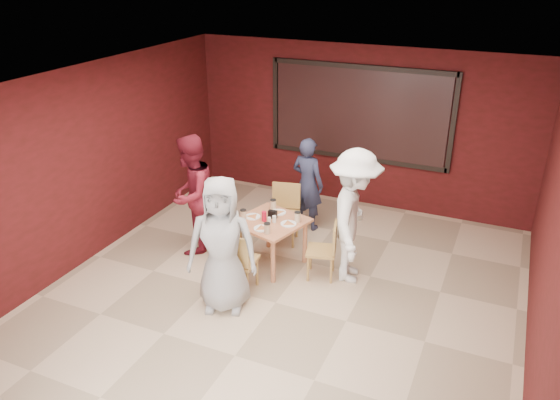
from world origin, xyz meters
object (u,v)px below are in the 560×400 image
at_px(diner_right, 354,217).
at_px(dining_table, 270,225).
at_px(diner_left, 191,195).
at_px(chair_left, 223,227).
at_px(diner_front, 222,245).
at_px(chair_front, 237,260).
at_px(chair_right, 326,248).
at_px(chair_back, 285,209).
at_px(diner_back, 308,184).

bearing_deg(diner_right, dining_table, 84.42).
xyz_separation_m(dining_table, diner_left, (-1.25, -0.07, 0.28)).
height_order(diner_left, diner_right, diner_right).
distance_m(chair_left, diner_front, 1.40).
xyz_separation_m(chair_front, chair_right, (0.93, 0.85, -0.05)).
height_order(dining_table, diner_front, diner_front).
bearing_deg(chair_back, diner_left, -143.44).
distance_m(chair_back, chair_right, 1.24).
bearing_deg(chair_front, dining_table, 84.85).
bearing_deg(dining_table, chair_front, -95.15).
distance_m(chair_right, diner_left, 2.15).
height_order(chair_right, diner_front, diner_front).
bearing_deg(diner_front, chair_back, 70.61).
height_order(chair_left, chair_right, chair_right).
distance_m(diner_front, diner_back, 2.51).
xyz_separation_m(diner_front, diner_right, (1.27, 1.32, 0.05)).
bearing_deg(dining_table, diner_left, -176.61).
distance_m(chair_left, chair_right, 1.61).
bearing_deg(diner_front, chair_left, 99.82).
relative_size(diner_front, diner_right, 0.95).
bearing_deg(chair_back, chair_right, -39.15).
height_order(chair_right, diner_left, diner_left).
bearing_deg(chair_right, chair_front, -137.55).
height_order(diner_front, diner_right, diner_right).
distance_m(dining_table, diner_left, 1.28).
height_order(chair_right, diner_back, diner_back).
distance_m(diner_left, diner_right, 2.43).
distance_m(dining_table, diner_back, 1.32).
distance_m(dining_table, chair_front, 0.88).
xyz_separation_m(chair_left, diner_left, (-0.50, -0.04, 0.45)).
height_order(diner_front, diner_left, diner_left).
height_order(chair_left, diner_right, diner_right).
distance_m(chair_front, diner_right, 1.65).
bearing_deg(diner_left, chair_front, 49.51).
relative_size(dining_table, chair_left, 1.38).
relative_size(chair_left, chair_right, 0.97).
bearing_deg(chair_right, chair_back, 140.85).
xyz_separation_m(chair_left, diner_back, (0.81, 1.35, 0.32)).
relative_size(dining_table, chair_right, 1.34).
bearing_deg(chair_left, diner_back, 59.18).
xyz_separation_m(chair_right, diner_back, (-0.80, 1.33, 0.30)).
bearing_deg(dining_table, diner_back, 87.68).
xyz_separation_m(diner_back, diner_right, (1.12, -1.19, 0.17)).
distance_m(diner_back, diner_left, 1.91).
relative_size(chair_left, diner_back, 0.52).
height_order(chair_right, diner_right, diner_right).
bearing_deg(chair_front, diner_back, 86.55).
bearing_deg(diner_right, chair_back, 51.75).
bearing_deg(diner_back, diner_right, 144.94).
height_order(diner_front, diner_back, diner_front).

